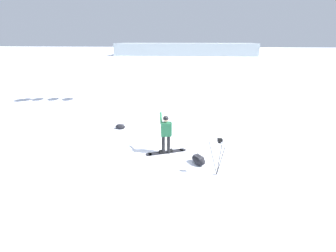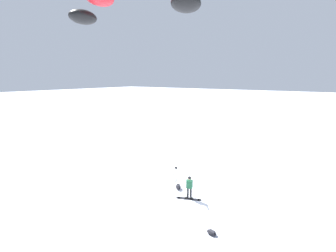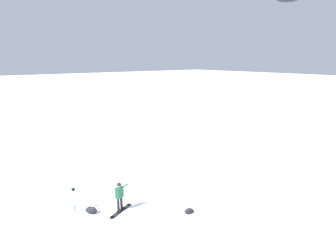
{
  "view_description": "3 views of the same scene",
  "coord_description": "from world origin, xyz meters",
  "px_view_note": "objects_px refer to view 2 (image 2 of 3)",
  "views": [
    {
      "loc": [
        -9.09,
        -1.24,
        4.49
      ],
      "look_at": [
        -0.31,
        -0.18,
        1.11
      ],
      "focal_mm": 24.11,
      "sensor_mm": 36.0,
      "label": 1
    },
    {
      "loc": [
        11.85,
        6.76,
        8.27
      ],
      "look_at": [
        3.16,
        0.71,
        5.99
      ],
      "focal_mm": 23.84,
      "sensor_mm": 36.0,
      "label": 2
    },
    {
      "loc": [
        11.58,
        -6.37,
        8.1
      ],
      "look_at": [
        2.7,
        0.59,
        5.34
      ],
      "focal_mm": 29.14,
      "sensor_mm": 36.0,
      "label": 3
    }
  ],
  "objects_px": {
    "snowboarder": "(189,185)",
    "gear_bag_large": "(178,187)",
    "snowboard": "(189,199)",
    "camera_tripod": "(176,172)",
    "gear_bag_small": "(212,233)"
  },
  "relations": [
    {
      "from": "snowboarder",
      "to": "gear_bag_large",
      "type": "height_order",
      "value": "snowboarder"
    },
    {
      "from": "snowboard",
      "to": "gear_bag_large",
      "type": "height_order",
      "value": "gear_bag_large"
    },
    {
      "from": "gear_bag_large",
      "to": "camera_tripod",
      "type": "xyz_separation_m",
      "value": [
        -0.68,
        -0.64,
        0.82
      ]
    },
    {
      "from": "camera_tripod",
      "to": "gear_bag_large",
      "type": "bearing_deg",
      "value": 43.49
    },
    {
      "from": "snowboarder",
      "to": "camera_tripod",
      "type": "distance_m",
      "value": 2.44
    },
    {
      "from": "gear_bag_large",
      "to": "camera_tripod",
      "type": "distance_m",
      "value": 1.24
    },
    {
      "from": "camera_tripod",
      "to": "gear_bag_small",
      "type": "xyz_separation_m",
      "value": [
        3.91,
        4.82,
        -0.88
      ]
    },
    {
      "from": "snowboard",
      "to": "gear_bag_small",
      "type": "relative_size",
      "value": 2.75
    },
    {
      "from": "gear_bag_large",
      "to": "snowboarder",
      "type": "bearing_deg",
      "value": 61.9
    },
    {
      "from": "snowboard",
      "to": "camera_tripod",
      "type": "distance_m",
      "value": 2.67
    },
    {
      "from": "snowboarder",
      "to": "gear_bag_small",
      "type": "xyz_separation_m",
      "value": [
        2.51,
        2.81,
        -0.89
      ]
    },
    {
      "from": "gear_bag_large",
      "to": "camera_tripod",
      "type": "bearing_deg",
      "value": -136.51
    },
    {
      "from": "snowboarder",
      "to": "gear_bag_small",
      "type": "distance_m",
      "value": 3.87
    },
    {
      "from": "snowboarder",
      "to": "snowboard",
      "type": "distance_m",
      "value": 0.99
    },
    {
      "from": "gear_bag_small",
      "to": "gear_bag_large",
      "type": "bearing_deg",
      "value": -127.79
    }
  ]
}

